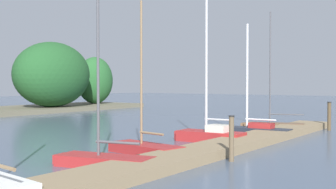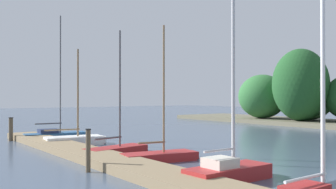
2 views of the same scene
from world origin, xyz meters
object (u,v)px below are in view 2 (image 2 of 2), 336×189
at_px(sailboat_1, 76,139).
at_px(sailboat_2, 118,148).
at_px(sailboat_4, 230,167).
at_px(sailboat_0, 57,134).
at_px(mooring_piling_0, 11,129).
at_px(mooring_piling_1, 88,150).
at_px(sailboat_3, 162,155).

bearing_deg(sailboat_1, sailboat_2, -77.80).
height_order(sailboat_2, sailboat_4, sailboat_4).
height_order(sailboat_0, mooring_piling_0, sailboat_0).
bearing_deg(sailboat_1, mooring_piling_1, -100.76).
bearing_deg(sailboat_3, sailboat_0, 103.17).
relative_size(sailboat_3, mooring_piling_1, 3.68).
bearing_deg(sailboat_4, sailboat_2, 89.50).
bearing_deg(mooring_piling_1, sailboat_0, 165.36).
height_order(sailboat_2, sailboat_3, sailboat_2).
relative_size(sailboat_0, sailboat_4, 1.08).
relative_size(sailboat_1, sailboat_3, 0.94).
bearing_deg(sailboat_0, mooring_piling_0, 171.73).
relative_size(mooring_piling_0, mooring_piling_1, 0.93).
xyz_separation_m(sailboat_1, sailboat_3, (7.32, 0.78, -0.04)).
distance_m(sailboat_1, mooring_piling_0, 4.82).
distance_m(sailboat_1, mooring_piling_1, 8.17).
distance_m(sailboat_4, mooring_piling_1, 5.12).
bearing_deg(sailboat_2, mooring_piling_0, 96.95).
distance_m(sailboat_1, sailboat_4, 11.72).
distance_m(sailboat_3, sailboat_4, 4.41).
height_order(sailboat_2, mooring_piling_0, sailboat_2).
bearing_deg(sailboat_4, mooring_piling_1, 126.30).
height_order(sailboat_3, mooring_piling_1, sailboat_3).
bearing_deg(sailboat_0, sailboat_3, -84.35).
height_order(sailboat_0, mooring_piling_1, sailboat_0).
bearing_deg(mooring_piling_1, sailboat_2, 137.09).
xyz_separation_m(sailboat_0, sailboat_1, (3.55, -0.20, -0.02)).
relative_size(sailboat_4, mooring_piling_0, 5.09).
relative_size(sailboat_1, sailboat_4, 0.73).
xyz_separation_m(sailboat_2, mooring_piling_0, (-8.53, -2.80, 0.46)).
height_order(sailboat_1, sailboat_3, sailboat_3).
bearing_deg(mooring_piling_0, sailboat_3, 16.21).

